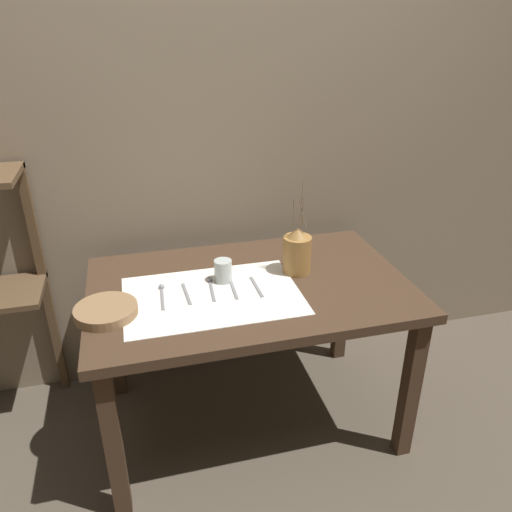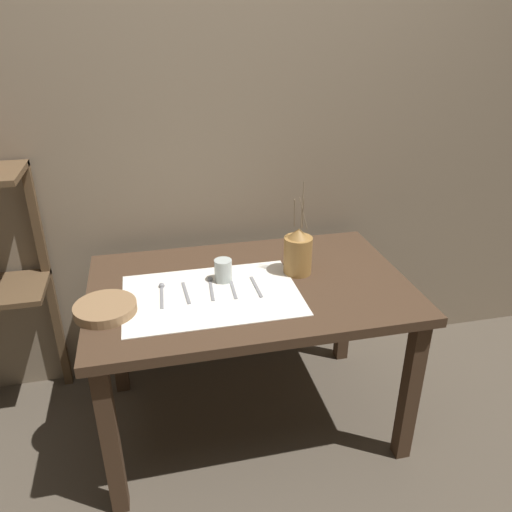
# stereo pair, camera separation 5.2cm
# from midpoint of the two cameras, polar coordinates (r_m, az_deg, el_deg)

# --- Properties ---
(ground_plane) EXTENTS (12.00, 12.00, 0.00)m
(ground_plane) POSITION_cam_midpoint_polar(r_m,az_deg,el_deg) (2.42, -1.28, -17.96)
(ground_plane) COLOR brown
(stone_wall_back) EXTENTS (7.00, 0.06, 2.40)m
(stone_wall_back) POSITION_cam_midpoint_polar(r_m,az_deg,el_deg) (2.30, -4.63, 13.83)
(stone_wall_back) COLOR gray
(stone_wall_back) RESTS_ON ground_plane
(wooden_table) EXTENTS (1.27, 0.81, 0.71)m
(wooden_table) POSITION_cam_midpoint_polar(r_m,az_deg,el_deg) (2.04, -1.45, -5.32)
(wooden_table) COLOR #422D1E
(wooden_table) RESTS_ON ground_plane
(linen_cloth) EXTENTS (0.67, 0.45, 0.00)m
(linen_cloth) POSITION_cam_midpoint_polar(r_m,az_deg,el_deg) (1.92, -5.78, -4.53)
(linen_cloth) COLOR white
(linen_cloth) RESTS_ON wooden_table
(pitcher_with_flowers) EXTENTS (0.12, 0.12, 0.39)m
(pitcher_with_flowers) POSITION_cam_midpoint_polar(r_m,az_deg,el_deg) (2.05, 3.99, 0.46)
(pitcher_with_flowers) COLOR olive
(pitcher_with_flowers) RESTS_ON wooden_table
(wooden_bowl) EXTENTS (0.22, 0.22, 0.04)m
(wooden_bowl) POSITION_cam_midpoint_polar(r_m,az_deg,el_deg) (1.87, -17.54, -6.03)
(wooden_bowl) COLOR #8E6B47
(wooden_bowl) RESTS_ON wooden_table
(glass_tumbler_near) EXTENTS (0.07, 0.07, 0.09)m
(glass_tumbler_near) POSITION_cam_midpoint_polar(r_m,az_deg,el_deg) (2.00, -4.53, -1.71)
(glass_tumbler_near) COLOR #B7C1BC
(glass_tumbler_near) RESTS_ON wooden_table
(spoon_outer) EXTENTS (0.03, 0.18, 0.02)m
(spoon_outer) POSITION_cam_midpoint_polar(r_m,az_deg,el_deg) (1.97, -11.46, -3.97)
(spoon_outer) COLOR gray
(spoon_outer) RESTS_ON wooden_table
(fork_inner) EXTENTS (0.02, 0.17, 0.00)m
(fork_inner) POSITION_cam_midpoint_polar(r_m,az_deg,el_deg) (1.94, -8.72, -4.30)
(fork_inner) COLOR gray
(fork_inner) RESTS_ON wooden_table
(spoon_inner) EXTENTS (0.03, 0.18, 0.02)m
(spoon_inner) POSITION_cam_midpoint_polar(r_m,az_deg,el_deg) (2.00, -5.96, -3.16)
(spoon_inner) COLOR gray
(spoon_inner) RESTS_ON wooden_table
(knife_center) EXTENTS (0.02, 0.17, 0.00)m
(knife_center) POSITION_cam_midpoint_polar(r_m,az_deg,el_deg) (1.96, -3.37, -3.74)
(knife_center) COLOR gray
(knife_center) RESTS_ON wooden_table
(fork_outer) EXTENTS (0.02, 0.17, 0.00)m
(fork_outer) POSITION_cam_midpoint_polar(r_m,az_deg,el_deg) (1.97, -0.71, -3.54)
(fork_outer) COLOR gray
(fork_outer) RESTS_ON wooden_table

